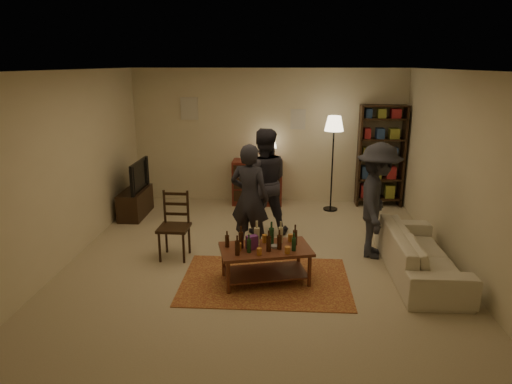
# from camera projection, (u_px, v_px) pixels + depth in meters

# --- Properties ---
(floor) EXTENTS (6.00, 6.00, 0.00)m
(floor) POSITION_uv_depth(u_px,v_px,m) (260.00, 258.00, 6.78)
(floor) COLOR #C6B793
(floor) RESTS_ON ground
(room_shell) EXTENTS (6.00, 6.00, 6.00)m
(room_shell) POSITION_uv_depth(u_px,v_px,m) (236.00, 113.00, 9.19)
(room_shell) COLOR beige
(room_shell) RESTS_ON ground
(rug) EXTENTS (2.20, 1.50, 0.01)m
(rug) POSITION_uv_depth(u_px,v_px,m) (265.00, 281.00, 6.04)
(rug) COLOR maroon
(rug) RESTS_ON ground
(coffee_table) EXTENTS (1.28, 0.90, 0.82)m
(coffee_table) POSITION_uv_depth(u_px,v_px,m) (265.00, 252.00, 5.93)
(coffee_table) COLOR brown
(coffee_table) RESTS_ON ground
(dining_chair) EXTENTS (0.45, 0.45, 1.01)m
(dining_chair) POSITION_uv_depth(u_px,v_px,m) (175.00, 222.00, 6.70)
(dining_chair) COLOR black
(dining_chair) RESTS_ON ground
(tv_stand) EXTENTS (0.40, 1.00, 1.06)m
(tv_stand) POSITION_uv_depth(u_px,v_px,m) (135.00, 196.00, 8.55)
(tv_stand) COLOR black
(tv_stand) RESTS_ON ground
(dresser) EXTENTS (1.00, 0.50, 1.36)m
(dresser) POSITION_uv_depth(u_px,v_px,m) (258.00, 181.00, 9.27)
(dresser) COLOR maroon
(dresser) RESTS_ON ground
(bookshelf) EXTENTS (0.90, 0.34, 2.02)m
(bookshelf) POSITION_uv_depth(u_px,v_px,m) (381.00, 155.00, 9.03)
(bookshelf) COLOR black
(bookshelf) RESTS_ON ground
(floor_lamp) EXTENTS (0.36, 0.36, 1.84)m
(floor_lamp) POSITION_uv_depth(u_px,v_px,m) (334.00, 130.00, 8.56)
(floor_lamp) COLOR black
(floor_lamp) RESTS_ON ground
(sofa) EXTENTS (0.81, 2.08, 0.61)m
(sofa) POSITION_uv_depth(u_px,v_px,m) (420.00, 253.00, 6.18)
(sofa) COLOR beige
(sofa) RESTS_ON ground
(person_left) EXTENTS (0.70, 0.56, 1.66)m
(person_left) POSITION_uv_depth(u_px,v_px,m) (250.00, 198.00, 6.84)
(person_left) COLOR #222229
(person_left) RESTS_ON ground
(person_right) EXTENTS (0.93, 0.76, 1.78)m
(person_right) POSITION_uv_depth(u_px,v_px,m) (263.00, 182.00, 7.56)
(person_right) COLOR #27262D
(person_right) RESTS_ON ground
(person_by_sofa) EXTENTS (0.87, 1.22, 1.71)m
(person_by_sofa) POSITION_uv_depth(u_px,v_px,m) (377.00, 201.00, 6.64)
(person_by_sofa) COLOR #2A2B32
(person_by_sofa) RESTS_ON ground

